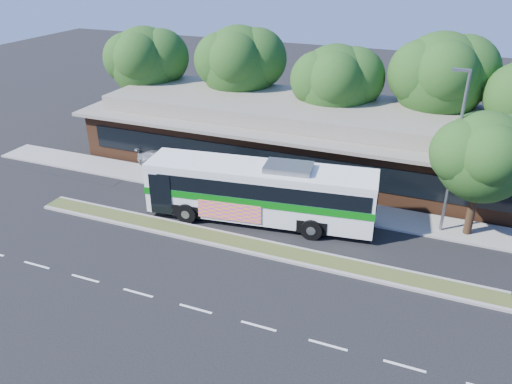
% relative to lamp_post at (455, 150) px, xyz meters
% --- Properties ---
extents(ground, '(120.00, 120.00, 0.00)m').
position_rel_lamp_post_xyz_m(ground, '(-9.56, -6.00, -4.90)').
color(ground, black).
rests_on(ground, ground).
extents(median_strip, '(26.00, 1.10, 0.15)m').
position_rel_lamp_post_xyz_m(median_strip, '(-9.56, -5.40, -4.83)').
color(median_strip, '#384A1F').
rests_on(median_strip, ground).
extents(sidewalk, '(44.00, 2.60, 0.12)m').
position_rel_lamp_post_xyz_m(sidewalk, '(-9.56, 0.40, -4.84)').
color(sidewalk, gray).
rests_on(sidewalk, ground).
extents(parking_lot, '(14.00, 12.00, 0.01)m').
position_rel_lamp_post_xyz_m(parking_lot, '(-27.56, 4.00, -4.90)').
color(parking_lot, black).
rests_on(parking_lot, ground).
extents(plaza_building, '(33.20, 11.20, 4.45)m').
position_rel_lamp_post_xyz_m(plaza_building, '(-9.56, 6.99, -2.77)').
color(plaza_building, '#4E2B18').
rests_on(plaza_building, ground).
extents(lamp_post, '(0.93, 0.18, 9.07)m').
position_rel_lamp_post_xyz_m(lamp_post, '(0.00, 0.00, 0.00)').
color(lamp_post, slate).
rests_on(lamp_post, ground).
extents(tree_bg_a, '(6.47, 5.80, 8.63)m').
position_rel_lamp_post_xyz_m(tree_bg_a, '(-24.15, 9.14, 0.97)').
color(tree_bg_a, black).
rests_on(tree_bg_a, ground).
extents(tree_bg_b, '(6.69, 6.00, 9.00)m').
position_rel_lamp_post_xyz_m(tree_bg_b, '(-16.13, 10.14, 1.24)').
color(tree_bg_b, black).
rests_on(tree_bg_b, ground).
extents(tree_bg_c, '(6.24, 5.60, 8.26)m').
position_rel_lamp_post_xyz_m(tree_bg_c, '(-8.16, 9.13, 0.69)').
color(tree_bg_c, black).
rests_on(tree_bg_c, ground).
extents(tree_bg_d, '(6.91, 6.20, 9.37)m').
position_rel_lamp_post_xyz_m(tree_bg_d, '(-1.12, 10.15, 1.52)').
color(tree_bg_d, black).
rests_on(tree_bg_d, ground).
extents(transit_bus, '(13.28, 4.45, 3.66)m').
position_rel_lamp_post_xyz_m(transit_bus, '(-9.80, -2.49, -2.86)').
color(transit_bus, white).
rests_on(transit_bus, ground).
extents(sedan, '(4.74, 2.94, 1.28)m').
position_rel_lamp_post_xyz_m(sedan, '(-18.92, 1.80, -4.26)').
color(sedan, '#B4B7BB').
rests_on(sedan, ground).
extents(sidewalk_tree, '(5.34, 4.79, 7.04)m').
position_rel_lamp_post_xyz_m(sidewalk_tree, '(1.76, 0.32, -0.15)').
color(sidewalk_tree, black).
rests_on(sidewalk_tree, ground).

